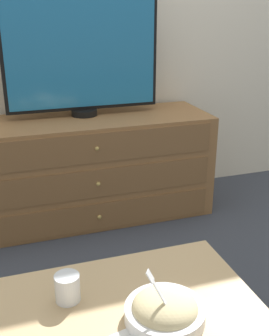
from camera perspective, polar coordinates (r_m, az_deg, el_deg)
The scene contains 6 objects.
ground_plane at distance 2.95m, azimuth -4.72°, elevation -3.47°, with size 12.00×12.00×0.00m, color #383D47.
dresser at distance 2.55m, azimuth -6.24°, elevation -0.03°, with size 1.46×0.51×0.62m.
tv at distance 2.47m, azimuth -7.17°, elevation 14.84°, with size 0.89×0.15×0.67m.
coffee_table at distance 1.35m, azimuth -3.95°, elevation -20.85°, with size 0.95×0.57×0.39m.
takeout_bowl at distance 1.28m, azimuth 4.13°, elevation -18.67°, with size 0.23×0.23×0.18m.
drink_cup at distance 1.35m, azimuth -9.06°, elevation -15.91°, with size 0.08×0.08×0.09m.
Camera 1 is at (-0.60, -2.60, 1.24)m, focal length 45.00 mm.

